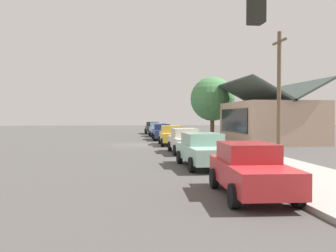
{
  "coord_description": "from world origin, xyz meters",
  "views": [
    {
      "loc": [
        30.16,
        -1.18,
        2.44
      ],
      "look_at": [
        -1.29,
        2.74,
        1.52
      ],
      "focal_mm": 38.63,
      "sensor_mm": 36.0,
      "label": 1
    }
  ],
  "objects_px": {
    "utility_pole_wooden": "(279,91)",
    "fire_hydrant_red": "(230,154)",
    "car_mustard": "(172,135)",
    "car_ivory": "(185,140)",
    "car_seafoam": "(204,150)",
    "shade_tree": "(212,99)",
    "car_cherry": "(250,169)",
    "car_skyblue": "(158,129)",
    "car_navy": "(162,132)",
    "car_charcoal": "(153,128)"
  },
  "relations": [
    {
      "from": "car_seafoam",
      "to": "utility_pole_wooden",
      "type": "distance_m",
      "value": 7.61
    },
    {
      "from": "utility_pole_wooden",
      "to": "fire_hydrant_red",
      "type": "distance_m",
      "value": 6.14
    },
    {
      "from": "car_charcoal",
      "to": "shade_tree",
      "type": "relative_size",
      "value": 0.72
    },
    {
      "from": "car_ivory",
      "to": "car_seafoam",
      "type": "xyz_separation_m",
      "value": [
        6.48,
        -0.25,
        0.0
      ]
    },
    {
      "from": "car_ivory",
      "to": "fire_hydrant_red",
      "type": "height_order",
      "value": "car_ivory"
    },
    {
      "from": "car_mustard",
      "to": "shade_tree",
      "type": "xyz_separation_m",
      "value": [
        -8.43,
        5.57,
        3.42
      ]
    },
    {
      "from": "car_cherry",
      "to": "fire_hydrant_red",
      "type": "distance_m",
      "value": 7.42
    },
    {
      "from": "car_navy",
      "to": "car_seafoam",
      "type": "distance_m",
      "value": 19.34
    },
    {
      "from": "car_seafoam",
      "to": "car_mustard",
      "type": "bearing_deg",
      "value": 177.54
    },
    {
      "from": "car_skyblue",
      "to": "shade_tree",
      "type": "xyz_separation_m",
      "value": [
        3.97,
        5.5,
        3.42
      ]
    },
    {
      "from": "car_navy",
      "to": "car_cherry",
      "type": "xyz_separation_m",
      "value": [
        25.6,
        -0.06,
        -0.0
      ]
    },
    {
      "from": "car_mustard",
      "to": "utility_pole_wooden",
      "type": "height_order",
      "value": "utility_pole_wooden"
    },
    {
      "from": "car_ivory",
      "to": "fire_hydrant_red",
      "type": "distance_m",
      "value": 5.66
    },
    {
      "from": "car_seafoam",
      "to": "car_charcoal",
      "type": "bearing_deg",
      "value": 178.18
    },
    {
      "from": "car_mustard",
      "to": "car_ivory",
      "type": "relative_size",
      "value": 1.02
    },
    {
      "from": "car_charcoal",
      "to": "car_mustard",
      "type": "distance_m",
      "value": 18.84
    },
    {
      "from": "car_skyblue",
      "to": "car_seafoam",
      "type": "relative_size",
      "value": 0.92
    },
    {
      "from": "car_ivory",
      "to": "shade_tree",
      "type": "height_order",
      "value": "shade_tree"
    },
    {
      "from": "utility_pole_wooden",
      "to": "car_skyblue",
      "type": "bearing_deg",
      "value": -165.93
    },
    {
      "from": "shade_tree",
      "to": "fire_hydrant_red",
      "type": "relative_size",
      "value": 9.32
    },
    {
      "from": "car_seafoam",
      "to": "utility_pole_wooden",
      "type": "height_order",
      "value": "utility_pole_wooden"
    },
    {
      "from": "car_cherry",
      "to": "car_navy",
      "type": "bearing_deg",
      "value": -176.74
    },
    {
      "from": "car_seafoam",
      "to": "utility_pole_wooden",
      "type": "xyz_separation_m",
      "value": [
        -4.14,
        5.58,
        3.11
      ]
    },
    {
      "from": "fire_hydrant_red",
      "to": "car_seafoam",
      "type": "bearing_deg",
      "value": -57.85
    },
    {
      "from": "car_seafoam",
      "to": "shade_tree",
      "type": "relative_size",
      "value": 0.71
    },
    {
      "from": "shade_tree",
      "to": "fire_hydrant_red",
      "type": "height_order",
      "value": "shade_tree"
    },
    {
      "from": "car_skyblue",
      "to": "car_navy",
      "type": "xyz_separation_m",
      "value": [
        5.95,
        -0.2,
        -0.0
      ]
    },
    {
      "from": "car_seafoam",
      "to": "car_cherry",
      "type": "relative_size",
      "value": 1.07
    },
    {
      "from": "utility_pole_wooden",
      "to": "fire_hydrant_red",
      "type": "relative_size",
      "value": 10.56
    },
    {
      "from": "car_cherry",
      "to": "car_seafoam",
      "type": "bearing_deg",
      "value": -176.43
    },
    {
      "from": "car_navy",
      "to": "fire_hydrant_red",
      "type": "distance_m",
      "value": 18.41
    },
    {
      "from": "car_charcoal",
      "to": "fire_hydrant_red",
      "type": "bearing_deg",
      "value": 3.89
    },
    {
      "from": "car_mustard",
      "to": "fire_hydrant_red",
      "type": "relative_size",
      "value": 6.44
    },
    {
      "from": "car_mustard",
      "to": "car_ivory",
      "type": "xyz_separation_m",
      "value": [
        6.41,
        0.04,
        -0.0
      ]
    },
    {
      "from": "car_seafoam",
      "to": "utility_pole_wooden",
      "type": "relative_size",
      "value": 0.63
    },
    {
      "from": "car_ivory",
      "to": "shade_tree",
      "type": "distance_m",
      "value": 16.2
    },
    {
      "from": "car_ivory",
      "to": "shade_tree",
      "type": "relative_size",
      "value": 0.67
    },
    {
      "from": "car_seafoam",
      "to": "shade_tree",
      "type": "xyz_separation_m",
      "value": [
        -21.32,
        5.77,
        3.41
      ]
    },
    {
      "from": "car_mustard",
      "to": "car_seafoam",
      "type": "xyz_separation_m",
      "value": [
        12.9,
        -0.21,
        0.0
      ]
    },
    {
      "from": "car_charcoal",
      "to": "car_skyblue",
      "type": "xyz_separation_m",
      "value": [
        6.44,
        0.13,
        -0.0
      ]
    },
    {
      "from": "fire_hydrant_red",
      "to": "car_navy",
      "type": "bearing_deg",
      "value": -175.33
    },
    {
      "from": "car_mustard",
      "to": "fire_hydrant_red",
      "type": "xyz_separation_m",
      "value": [
        11.9,
        1.37,
        -0.32
      ]
    },
    {
      "from": "car_charcoal",
      "to": "car_seafoam",
      "type": "distance_m",
      "value": 31.73
    },
    {
      "from": "car_charcoal",
      "to": "utility_pole_wooden",
      "type": "xyz_separation_m",
      "value": [
        27.59,
        5.43,
        3.11
      ]
    },
    {
      "from": "car_mustard",
      "to": "car_cherry",
      "type": "relative_size",
      "value": 1.04
    },
    {
      "from": "car_navy",
      "to": "shade_tree",
      "type": "distance_m",
      "value": 6.93
    },
    {
      "from": "car_skyblue",
      "to": "utility_pole_wooden",
      "type": "xyz_separation_m",
      "value": [
        21.15,
        5.3,
        3.11
      ]
    },
    {
      "from": "car_cherry",
      "to": "fire_hydrant_red",
      "type": "relative_size",
      "value": 6.21
    },
    {
      "from": "car_mustard",
      "to": "car_seafoam",
      "type": "distance_m",
      "value": 12.9
    },
    {
      "from": "car_mustard",
      "to": "shade_tree",
      "type": "bearing_deg",
      "value": 148.55
    }
  ]
}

